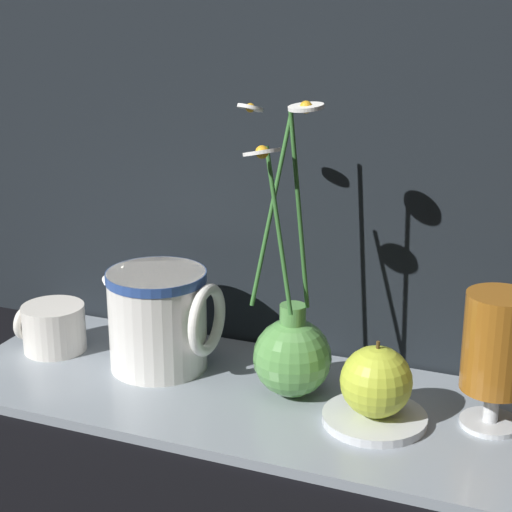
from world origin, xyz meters
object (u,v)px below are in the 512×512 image
(vase_with_flowers, at_px, (292,348))
(yellow_mug, at_px, (53,327))
(tea_glass, at_px, (497,347))
(orange_fruit, at_px, (376,382))
(ceramic_pitcher, at_px, (159,315))

(vase_with_flowers, xyz_separation_m, yellow_mug, (-0.34, 0.00, -0.03))
(yellow_mug, height_order, tea_glass, tea_glass)
(tea_glass, bearing_deg, orange_fruit, -161.04)
(yellow_mug, bearing_deg, tea_glass, 0.76)
(tea_glass, xyz_separation_m, orange_fruit, (-0.12, -0.04, -0.04))
(ceramic_pitcher, height_order, tea_glass, tea_glass)
(yellow_mug, bearing_deg, ceramic_pitcher, 2.18)
(vase_with_flowers, height_order, tea_glass, vase_with_flowers)
(vase_with_flowers, relative_size, yellow_mug, 3.78)
(vase_with_flowers, relative_size, tea_glass, 2.26)
(yellow_mug, xyz_separation_m, ceramic_pitcher, (0.16, 0.01, 0.04))
(tea_glass, distance_m, orange_fruit, 0.13)
(tea_glass, bearing_deg, yellow_mug, -179.24)
(ceramic_pitcher, bearing_deg, orange_fruit, -7.85)
(yellow_mug, xyz_separation_m, tea_glass, (0.57, 0.01, 0.06))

